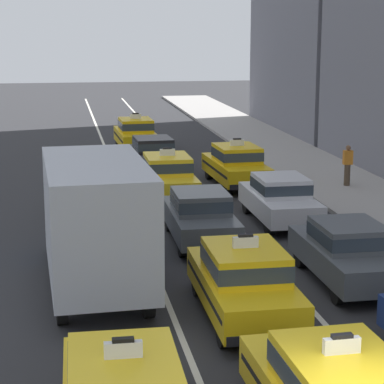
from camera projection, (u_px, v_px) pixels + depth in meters
lane_stripe_left_center at (125, 196)px, 29.33m from camera, size 0.14×80.00×0.01m
lane_stripe_center_right at (207, 193)px, 29.87m from camera, size 0.14×80.00×0.01m
box_truck_left_second at (94, 217)px, 18.89m from camera, size 2.52×7.05×3.27m
sedan_left_third at (84, 189)px, 26.46m from camera, size 1.96×4.38×1.58m
taxi_center_second at (244, 280)px, 16.96m from camera, size 1.85×4.57×1.96m
sedan_center_third at (200, 215)px, 22.93m from camera, size 1.81×4.32×1.58m
taxi_center_fourth at (167, 176)px, 28.72m from camera, size 1.84×4.57×1.96m
sedan_center_fifth at (153, 154)px, 33.74m from camera, size 1.92×4.36×1.58m
taxi_center_sixth at (136, 134)px, 39.85m from camera, size 1.96×4.61×1.96m
sedan_right_second at (347, 251)px, 19.29m from camera, size 1.76×4.30×1.58m
sedan_right_third at (280, 198)px, 25.20m from camera, size 1.78×4.31×1.58m
taxi_right_fourth at (236, 164)px, 31.03m from camera, size 1.99×4.63×1.96m
pedestrian_near_crosswalk at (348, 165)px, 30.38m from camera, size 0.36×0.24×1.61m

